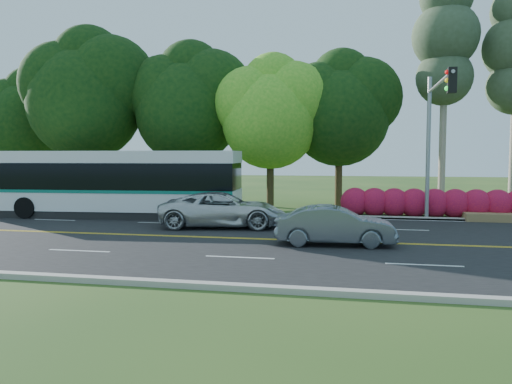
% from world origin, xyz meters
% --- Properties ---
extents(ground, '(120.00, 120.00, 0.00)m').
position_xyz_m(ground, '(0.00, 0.00, 0.00)').
color(ground, '#1F4416').
rests_on(ground, ground).
extents(road, '(60.00, 14.00, 0.02)m').
position_xyz_m(road, '(0.00, 0.00, 0.01)').
color(road, black).
rests_on(road, ground).
extents(curb_north, '(60.00, 0.30, 0.15)m').
position_xyz_m(curb_north, '(0.00, 7.15, 0.07)').
color(curb_north, '#ACA59C').
rests_on(curb_north, ground).
extents(curb_south, '(60.00, 0.30, 0.15)m').
position_xyz_m(curb_south, '(0.00, -7.15, 0.07)').
color(curb_south, '#ACA59C').
rests_on(curb_south, ground).
extents(grass_verge, '(60.00, 4.00, 0.10)m').
position_xyz_m(grass_verge, '(0.00, 9.00, 0.05)').
color(grass_verge, '#1F4416').
rests_on(grass_verge, ground).
extents(lane_markings, '(57.60, 13.82, 0.00)m').
position_xyz_m(lane_markings, '(-0.09, 0.00, 0.02)').
color(lane_markings, gold).
rests_on(lane_markings, road).
extents(tree_row, '(44.70, 9.10, 13.84)m').
position_xyz_m(tree_row, '(-5.15, 12.13, 6.73)').
color(tree_row, '#302315').
rests_on(tree_row, ground).
extents(bougainvillea_hedge, '(9.50, 2.25, 1.50)m').
position_xyz_m(bougainvillea_hedge, '(7.18, 8.15, 0.72)').
color(bougainvillea_hedge, '#960C3F').
rests_on(bougainvillea_hedge, ground).
extents(traffic_signal, '(0.42, 6.10, 7.00)m').
position_xyz_m(traffic_signal, '(6.49, 5.40, 4.67)').
color(traffic_signal, '#94979C').
rests_on(traffic_signal, ground).
extents(transit_bus, '(13.14, 3.70, 3.40)m').
position_xyz_m(transit_bus, '(-9.26, 5.34, 1.70)').
color(transit_bus, white).
rests_on(transit_bus, road).
extents(sedan, '(4.30, 1.75, 1.39)m').
position_xyz_m(sedan, '(2.32, -0.72, 0.71)').
color(sedan, '#545F65').
rests_on(sedan, road).
extents(suv, '(5.89, 3.42, 1.54)m').
position_xyz_m(suv, '(-2.74, 2.82, 0.79)').
color(suv, silver).
rests_on(suv, road).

